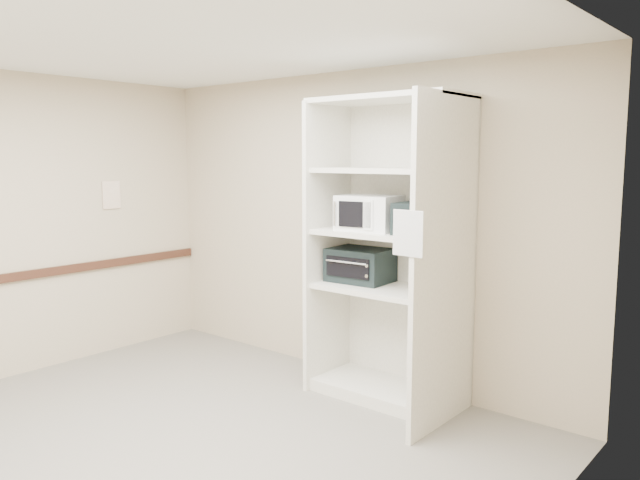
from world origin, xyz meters
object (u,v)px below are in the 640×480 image
Objects in this scene: toaster_oven_upper at (425,219)px; toaster_oven_lower at (360,265)px; microwave at (369,213)px; shelving_unit at (392,262)px.

toaster_oven_lower is (-0.65, 0.08, -0.43)m from toaster_oven_upper.
microwave is 0.94× the size of toaster_oven_lower.
toaster_oven_upper is at bearing -3.97° from shelving_unit.
toaster_oven_upper is (0.30, -0.02, 0.36)m from shelving_unit.
shelving_unit is 0.37m from toaster_oven_lower.
microwave reaches higher than toaster_oven_upper.
microwave is (-0.21, -0.03, 0.38)m from shelving_unit.
toaster_oven_upper reaches higher than toaster_oven_lower.
microwave is 1.11× the size of toaster_oven_upper.
microwave is at bearing -33.54° from toaster_oven_lower.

